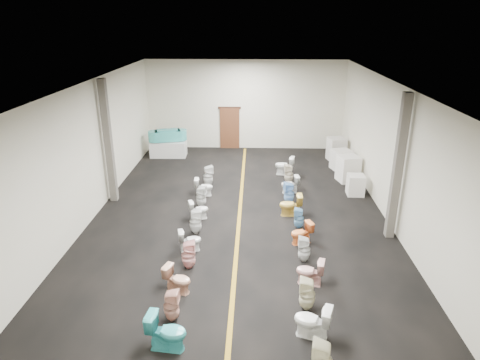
% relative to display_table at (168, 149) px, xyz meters
% --- Properties ---
extents(floor, '(16.00, 16.00, 0.00)m').
position_rel_display_table_xyz_m(floor, '(3.74, -6.42, -0.38)').
color(floor, black).
rests_on(floor, ground).
extents(ceiling, '(16.00, 16.00, 0.00)m').
position_rel_display_table_xyz_m(ceiling, '(3.74, -6.42, 4.12)').
color(ceiling, black).
rests_on(ceiling, ground).
extents(wall_back, '(10.00, 0.00, 10.00)m').
position_rel_display_table_xyz_m(wall_back, '(3.74, 1.58, 1.87)').
color(wall_back, beige).
rests_on(wall_back, ground).
extents(wall_front, '(10.00, 0.00, 10.00)m').
position_rel_display_table_xyz_m(wall_front, '(3.74, -14.42, 1.87)').
color(wall_front, beige).
rests_on(wall_front, ground).
extents(wall_left, '(0.00, 16.00, 16.00)m').
position_rel_display_table_xyz_m(wall_left, '(-1.26, -6.42, 1.87)').
color(wall_left, beige).
rests_on(wall_left, ground).
extents(wall_right, '(0.00, 16.00, 16.00)m').
position_rel_display_table_xyz_m(wall_right, '(8.74, -6.42, 1.87)').
color(wall_right, beige).
rests_on(wall_right, ground).
extents(aisle_stripe, '(0.12, 15.60, 0.01)m').
position_rel_display_table_xyz_m(aisle_stripe, '(3.74, -6.42, -0.38)').
color(aisle_stripe, '#9B7116').
rests_on(aisle_stripe, floor).
extents(back_door, '(1.00, 0.10, 2.10)m').
position_rel_display_table_xyz_m(back_door, '(2.94, 1.52, 0.67)').
color(back_door, '#562D19').
rests_on(back_door, floor).
extents(door_frame, '(1.15, 0.08, 0.10)m').
position_rel_display_table_xyz_m(door_frame, '(2.94, 1.53, 1.74)').
color(door_frame, '#331C11').
rests_on(door_frame, back_door).
extents(column_left, '(0.25, 0.25, 4.50)m').
position_rel_display_table_xyz_m(column_left, '(-1.01, -5.42, 1.87)').
color(column_left, '#59544C').
rests_on(column_left, floor).
extents(column_right, '(0.25, 0.25, 4.50)m').
position_rel_display_table_xyz_m(column_right, '(8.49, -7.92, 1.87)').
color(column_right, '#59544C').
rests_on(column_right, floor).
extents(display_table, '(1.74, 0.90, 0.76)m').
position_rel_display_table_xyz_m(display_table, '(0.00, 0.00, 0.00)').
color(display_table, silver).
rests_on(display_table, floor).
extents(bathtub, '(1.82, 0.98, 0.55)m').
position_rel_display_table_xyz_m(bathtub, '(0.00, 0.00, 0.69)').
color(bathtub, teal).
rests_on(bathtub, display_table).
extents(appliance_crate_a, '(0.63, 0.63, 0.80)m').
position_rel_display_table_xyz_m(appliance_crate_a, '(8.14, -4.60, 0.02)').
color(appliance_crate_a, silver).
rests_on(appliance_crate_a, floor).
extents(appliance_crate_b, '(0.96, 0.96, 1.09)m').
position_rel_display_table_xyz_m(appliance_crate_b, '(8.14, -3.11, 0.16)').
color(appliance_crate_b, silver).
rests_on(appliance_crate_b, floor).
extents(appliance_crate_c, '(0.99, 0.99, 0.90)m').
position_rel_display_table_xyz_m(appliance_crate_c, '(8.14, -1.68, 0.07)').
color(appliance_crate_c, silver).
rests_on(appliance_crate_c, floor).
extents(appliance_crate_d, '(0.89, 0.89, 1.09)m').
position_rel_display_table_xyz_m(appliance_crate_d, '(8.14, -0.32, 0.16)').
color(appliance_crate_d, beige).
rests_on(appliance_crate_d, floor).
extents(toilet_left_0, '(0.87, 0.56, 0.83)m').
position_rel_display_table_xyz_m(toilet_left_0, '(2.48, -13.01, 0.04)').
color(toilet_left_0, teal).
rests_on(toilet_left_0, floor).
extents(toilet_left_1, '(0.37, 0.36, 0.78)m').
position_rel_display_table_xyz_m(toilet_left_1, '(2.41, -12.13, 0.01)').
color(toilet_left_1, '#D79B88').
rests_on(toilet_left_1, floor).
extents(toilet_left_2, '(0.79, 0.60, 0.71)m').
position_rel_display_table_xyz_m(toilet_left_2, '(2.36, -11.06, -0.03)').
color(toilet_left_2, tan).
rests_on(toilet_left_2, floor).
extents(toilet_left_3, '(0.43, 0.42, 0.83)m').
position_rel_display_table_xyz_m(toilet_left_3, '(2.47, -9.98, 0.03)').
color(toilet_left_3, '#DF9C99').
rests_on(toilet_left_3, floor).
extents(toilet_left_4, '(0.73, 0.53, 0.67)m').
position_rel_display_table_xyz_m(toilet_left_4, '(2.37, -9.04, -0.05)').
color(toilet_left_4, silver).
rests_on(toilet_left_4, floor).
extents(toilet_left_5, '(0.45, 0.45, 0.83)m').
position_rel_display_table_xyz_m(toilet_left_5, '(2.39, -7.96, 0.03)').
color(toilet_left_5, silver).
rests_on(toilet_left_5, floor).
extents(toilet_left_6, '(0.75, 0.57, 0.67)m').
position_rel_display_table_xyz_m(toilet_left_6, '(2.36, -6.92, -0.05)').
color(toilet_left_6, white).
rests_on(toilet_left_6, floor).
extents(toilet_left_7, '(0.42, 0.41, 0.80)m').
position_rel_display_table_xyz_m(toilet_left_7, '(2.33, -5.96, 0.02)').
color(toilet_left_7, silver).
rests_on(toilet_left_7, floor).
extents(toilet_left_8, '(0.71, 0.42, 0.70)m').
position_rel_display_table_xyz_m(toilet_left_8, '(2.30, -4.88, -0.03)').
color(toilet_left_8, white).
rests_on(toilet_left_8, floor).
extents(toilet_left_9, '(0.49, 0.48, 0.85)m').
position_rel_display_table_xyz_m(toilet_left_9, '(2.36, -3.87, 0.05)').
color(toilet_left_9, silver).
rests_on(toilet_left_9, floor).
extents(toilet_right_1, '(0.89, 0.69, 0.81)m').
position_rel_display_table_xyz_m(toilet_right_1, '(5.50, -12.57, 0.02)').
color(toilet_right_1, white).
rests_on(toilet_right_1, floor).
extents(toilet_right_2, '(0.42, 0.42, 0.83)m').
position_rel_display_table_xyz_m(toilet_right_2, '(5.50, -11.63, 0.03)').
color(toilet_right_2, beige).
rests_on(toilet_right_2, floor).
extents(toilet_right_3, '(0.78, 0.56, 0.72)m').
position_rel_display_table_xyz_m(toilet_right_3, '(5.69, -10.61, -0.02)').
color(toilet_right_3, '#D99E98').
rests_on(toilet_right_3, floor).
extents(toilet_right_4, '(0.37, 0.36, 0.76)m').
position_rel_display_table_xyz_m(toilet_right_4, '(5.66, -9.51, -0.00)').
color(toilet_right_4, silver).
rests_on(toilet_right_4, floor).
extents(toilet_right_5, '(0.76, 0.61, 0.68)m').
position_rel_display_table_xyz_m(toilet_right_5, '(5.68, -8.48, -0.04)').
color(toilet_right_5, orange).
rests_on(toilet_right_5, floor).
extents(toilet_right_6, '(0.36, 0.36, 0.71)m').
position_rel_display_table_xyz_m(toilet_right_6, '(5.70, -7.49, -0.03)').
color(toilet_right_6, '#71A9D1').
rests_on(toilet_right_6, floor).
extents(toilet_right_7, '(0.77, 0.44, 0.79)m').
position_rel_display_table_xyz_m(toilet_right_7, '(5.50, -6.55, 0.01)').
color(toilet_right_7, gold).
rests_on(toilet_right_7, floor).
extents(toilet_right_8, '(0.44, 0.44, 0.84)m').
position_rel_display_table_xyz_m(toilet_right_8, '(5.52, -5.54, 0.04)').
color(toilet_right_8, '#7DB2EB').
rests_on(toilet_right_8, floor).
extents(toilet_right_9, '(0.74, 0.49, 0.70)m').
position_rel_display_table_xyz_m(toilet_right_9, '(5.63, -4.49, -0.03)').
color(toilet_right_9, silver).
rests_on(toilet_right_9, floor).
extents(toilet_right_10, '(0.40, 0.39, 0.80)m').
position_rel_display_table_xyz_m(toilet_right_10, '(5.66, -3.42, 0.02)').
color(toilet_right_10, beige).
rests_on(toilet_right_10, floor).
extents(toilet_right_11, '(0.90, 0.64, 0.83)m').
position_rel_display_table_xyz_m(toilet_right_11, '(5.54, -2.47, 0.03)').
color(toilet_right_11, white).
rests_on(toilet_right_11, floor).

